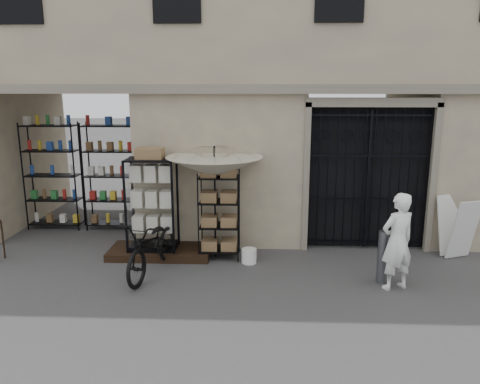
{
  "coord_description": "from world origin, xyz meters",
  "views": [
    {
      "loc": [
        -0.44,
        -7.2,
        3.34
      ],
      "look_at": [
        -0.8,
        1.4,
        1.35
      ],
      "focal_mm": 35.0,
      "sensor_mm": 36.0,
      "label": 1
    }
  ],
  "objects_px": {
    "bicycle": "(154,273)",
    "steel_bollard": "(382,257)",
    "market_umbrella": "(214,162)",
    "white_bucket": "(249,256)",
    "shopkeeper": "(394,288)",
    "display_cabinet": "(152,209)",
    "easel_sign": "(457,227)",
    "wire_rack": "(219,216)"
  },
  "relations": [
    {
      "from": "white_bucket",
      "to": "shopkeeper",
      "type": "relative_size",
      "value": 0.17
    },
    {
      "from": "white_bucket",
      "to": "shopkeeper",
      "type": "distance_m",
      "value": 2.67
    },
    {
      "from": "display_cabinet",
      "to": "steel_bollard",
      "type": "height_order",
      "value": "display_cabinet"
    },
    {
      "from": "steel_bollard",
      "to": "market_umbrella",
      "type": "bearing_deg",
      "value": 158.63
    },
    {
      "from": "white_bucket",
      "to": "steel_bollard",
      "type": "bearing_deg",
      "value": -19.55
    },
    {
      "from": "wire_rack",
      "to": "shopkeeper",
      "type": "relative_size",
      "value": 1.05
    },
    {
      "from": "steel_bollard",
      "to": "shopkeeper",
      "type": "relative_size",
      "value": 0.56
    },
    {
      "from": "display_cabinet",
      "to": "shopkeeper",
      "type": "relative_size",
      "value": 1.19
    },
    {
      "from": "wire_rack",
      "to": "bicycle",
      "type": "bearing_deg",
      "value": -164.64
    },
    {
      "from": "bicycle",
      "to": "steel_bollard",
      "type": "relative_size",
      "value": 2.14
    },
    {
      "from": "steel_bollard",
      "to": "easel_sign",
      "type": "relative_size",
      "value": 0.78
    },
    {
      "from": "steel_bollard",
      "to": "shopkeeper",
      "type": "bearing_deg",
      "value": -55.77
    },
    {
      "from": "display_cabinet",
      "to": "easel_sign",
      "type": "distance_m",
      "value": 5.97
    },
    {
      "from": "wire_rack",
      "to": "steel_bollard",
      "type": "relative_size",
      "value": 1.87
    },
    {
      "from": "display_cabinet",
      "to": "steel_bollard",
      "type": "xyz_separation_m",
      "value": [
        4.19,
        -1.11,
        -0.5
      ]
    },
    {
      "from": "display_cabinet",
      "to": "white_bucket",
      "type": "xyz_separation_m",
      "value": [
        1.9,
        -0.3,
        -0.82
      ]
    },
    {
      "from": "wire_rack",
      "to": "market_umbrella",
      "type": "height_order",
      "value": "market_umbrella"
    },
    {
      "from": "market_umbrella",
      "to": "wire_rack",
      "type": "bearing_deg",
      "value": -36.45
    },
    {
      "from": "wire_rack",
      "to": "steel_bollard",
      "type": "height_order",
      "value": "wire_rack"
    },
    {
      "from": "shopkeeper",
      "to": "white_bucket",
      "type": "bearing_deg",
      "value": -46.29
    },
    {
      "from": "shopkeeper",
      "to": "easel_sign",
      "type": "bearing_deg",
      "value": -159.28
    },
    {
      "from": "steel_bollard",
      "to": "shopkeeper",
      "type": "xyz_separation_m",
      "value": [
        0.16,
        -0.24,
        -0.46
      ]
    },
    {
      "from": "wire_rack",
      "to": "steel_bollard",
      "type": "distance_m",
      "value": 3.11
    },
    {
      "from": "steel_bollard",
      "to": "display_cabinet",
      "type": "bearing_deg",
      "value": 165.12
    },
    {
      "from": "market_umbrella",
      "to": "shopkeeper",
      "type": "relative_size",
      "value": 1.61
    },
    {
      "from": "easel_sign",
      "to": "steel_bollard",
      "type": "bearing_deg",
      "value": -164.27
    },
    {
      "from": "display_cabinet",
      "to": "market_umbrella",
      "type": "bearing_deg",
      "value": -17.36
    },
    {
      "from": "display_cabinet",
      "to": "wire_rack",
      "type": "xyz_separation_m",
      "value": [
        1.31,
        -0.02,
        -0.12
      ]
    },
    {
      "from": "white_bucket",
      "to": "bicycle",
      "type": "bearing_deg",
      "value": -161.09
    },
    {
      "from": "bicycle",
      "to": "shopkeeper",
      "type": "xyz_separation_m",
      "value": [
        4.16,
        -0.47,
        0.0
      ]
    },
    {
      "from": "wire_rack",
      "to": "easel_sign",
      "type": "distance_m",
      "value": 4.66
    },
    {
      "from": "display_cabinet",
      "to": "easel_sign",
      "type": "height_order",
      "value": "display_cabinet"
    },
    {
      "from": "market_umbrella",
      "to": "white_bucket",
      "type": "relative_size",
      "value": 9.23
    },
    {
      "from": "bicycle",
      "to": "market_umbrella",
      "type": "bearing_deg",
      "value": 53.2
    },
    {
      "from": "display_cabinet",
      "to": "bicycle",
      "type": "height_order",
      "value": "display_cabinet"
    },
    {
      "from": "market_umbrella",
      "to": "steel_bollard",
      "type": "distance_m",
      "value": 3.5
    },
    {
      "from": "bicycle",
      "to": "steel_bollard",
      "type": "distance_m",
      "value": 4.03
    },
    {
      "from": "white_bucket",
      "to": "bicycle",
      "type": "distance_m",
      "value": 1.81
    },
    {
      "from": "steel_bollard",
      "to": "easel_sign",
      "type": "height_order",
      "value": "easel_sign"
    },
    {
      "from": "market_umbrella",
      "to": "white_bucket",
      "type": "bearing_deg",
      "value": -27.23
    },
    {
      "from": "market_umbrella",
      "to": "bicycle",
      "type": "distance_m",
      "value": 2.36
    },
    {
      "from": "market_umbrella",
      "to": "steel_bollard",
      "type": "height_order",
      "value": "market_umbrella"
    }
  ]
}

